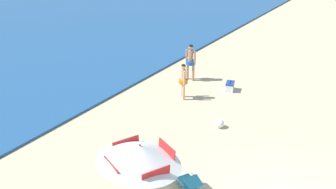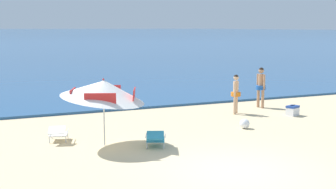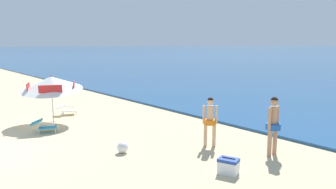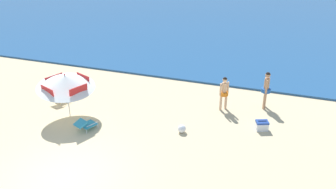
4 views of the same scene
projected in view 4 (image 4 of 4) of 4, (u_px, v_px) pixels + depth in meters
ground_plane at (65, 178)px, 11.77m from camera, size 800.00×800.00×0.00m
beach_umbrella_striped_main at (65, 81)px, 14.85m from camera, size 3.50×3.50×2.10m
lounge_chair_under_umbrella at (60, 97)px, 16.65m from camera, size 0.77×0.99×0.51m
lounge_chair_beside_umbrella at (86, 124)px, 14.38m from camera, size 0.84×1.01×0.51m
person_standing_near_shore at (224, 91)px, 15.72m from camera, size 0.39×0.39×1.59m
person_standing_beside at (266, 87)px, 15.85m from camera, size 0.43×0.52×1.75m
cooler_box at (262, 125)px, 14.43m from camera, size 0.59×0.50×0.43m
beach_ball at (182, 129)px, 14.26m from camera, size 0.34×0.34×0.34m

